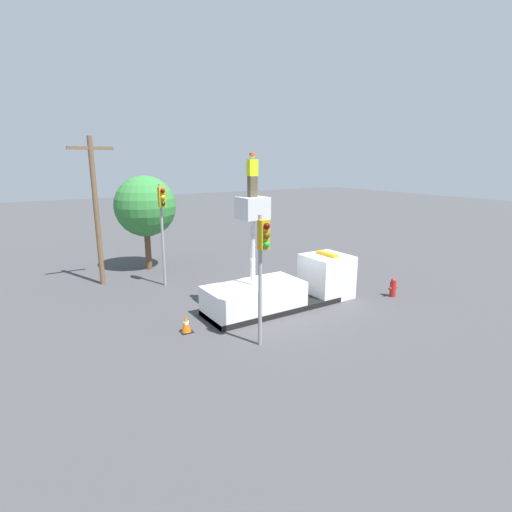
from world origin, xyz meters
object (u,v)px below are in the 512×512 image
(bucket_truck, at_px, (284,287))
(traffic_light_across, at_px, (162,215))
(traffic_cone_rear, at_px, (186,324))
(tree_left_bg, at_px, (145,206))
(fire_hydrant, at_px, (393,288))
(utility_pole, at_px, (96,207))
(worker, at_px, (252,175))
(traffic_light_pole, at_px, (263,255))

(bucket_truck, relative_size, traffic_light_across, 1.37)
(bucket_truck, xyz_separation_m, traffic_cone_rear, (-4.88, -0.28, -0.57))
(bucket_truck, bearing_deg, tree_left_bg, 108.21)
(traffic_light_across, relative_size, tree_left_bg, 0.95)
(fire_hydrant, bearing_deg, tree_left_bg, 126.54)
(traffic_light_across, bearing_deg, fire_hydrant, -40.87)
(tree_left_bg, xyz_separation_m, utility_pole, (-3.09, -1.69, 0.33))
(worker, xyz_separation_m, traffic_cone_rear, (-3.22, -0.28, -5.60))
(traffic_light_pole, distance_m, utility_pole, 11.32)
(fire_hydrant, relative_size, traffic_cone_rear, 1.32)
(fire_hydrant, xyz_separation_m, tree_left_bg, (-8.48, 11.44, 3.39))
(bucket_truck, height_order, fire_hydrant, bucket_truck)
(utility_pole, bearing_deg, fire_hydrant, -40.15)
(traffic_cone_rear, bearing_deg, utility_pole, 99.52)
(traffic_light_across, distance_m, tree_left_bg, 3.84)
(worker, relative_size, fire_hydrant, 1.88)
(bucket_truck, xyz_separation_m, tree_left_bg, (-3.17, 9.63, 2.94))
(traffic_light_pole, distance_m, traffic_light_across, 8.70)
(fire_hydrant, distance_m, traffic_cone_rear, 10.30)
(traffic_light_pole, relative_size, traffic_cone_rear, 6.73)
(tree_left_bg, bearing_deg, traffic_light_pole, -89.46)
(traffic_light_pole, bearing_deg, traffic_cone_rear, 125.02)
(worker, height_order, fire_hydrant, worker)
(bucket_truck, distance_m, worker, 5.30)
(bucket_truck, height_order, utility_pole, utility_pole)
(bucket_truck, bearing_deg, traffic_light_across, 121.01)
(traffic_cone_rear, bearing_deg, traffic_light_pole, -54.98)
(traffic_cone_rear, distance_m, tree_left_bg, 10.65)
(tree_left_bg, bearing_deg, traffic_cone_rear, -99.79)
(traffic_light_pole, height_order, traffic_cone_rear, traffic_light_pole)
(fire_hydrant, bearing_deg, utility_pole, 139.85)
(worker, xyz_separation_m, traffic_light_pole, (-1.40, -2.88, -2.57))
(worker, relative_size, traffic_cone_rear, 2.48)
(traffic_light_pole, xyz_separation_m, utility_pole, (-3.20, 10.82, 0.80))
(worker, distance_m, tree_left_bg, 9.97)
(bucket_truck, relative_size, traffic_cone_rear, 10.41)
(worker, bearing_deg, traffic_light_pole, -115.85)
(bucket_truck, distance_m, traffic_light_pole, 4.87)
(utility_pole, bearing_deg, traffic_light_across, -37.74)
(bucket_truck, bearing_deg, traffic_cone_rear, -176.74)
(fire_hydrant, xyz_separation_m, traffic_cone_rear, (-10.19, 1.54, -0.12))
(traffic_cone_rear, height_order, tree_left_bg, tree_left_bg)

